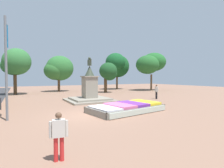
{
  "coord_description": "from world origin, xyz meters",
  "views": [
    {
      "loc": [
        -4.26,
        -11.37,
        2.59
      ],
      "look_at": [
        3.87,
        3.58,
        1.96
      ],
      "focal_mm": 28.0,
      "sensor_mm": 36.0,
      "label": 1
    }
  ],
  "objects": [
    {
      "name": "kerb_bollard_north",
      "position": [
        -5.5,
        5.21,
        0.53
      ],
      "size": [
        0.17,
        0.17,
        1.01
      ],
      "color": "#2D2D33",
      "rests_on": "ground_plane"
    },
    {
      "name": "park_tree_street_side",
      "position": [
        2.5,
        21.93,
        4.16
      ],
      "size": [
        5.37,
        4.36,
        6.64
      ],
      "color": "#4C3823",
      "rests_on": "ground_plane"
    },
    {
      "name": "park_tree_far_right",
      "position": [
        15.19,
        22.08,
        5.44
      ],
      "size": [
        5.86,
        5.27,
        7.89
      ],
      "color": "brown",
      "rests_on": "ground_plane"
    },
    {
      "name": "flower_planter",
      "position": [
        3.14,
        -0.24,
        0.28
      ],
      "size": [
        6.08,
        3.79,
        0.62
      ],
      "color": "#38281C",
      "rests_on": "ground_plane"
    },
    {
      "name": "park_tree_behind_statue",
      "position": [
        -4.31,
        18.9,
        4.71
      ],
      "size": [
        4.24,
        5.14,
        6.91
      ],
      "color": "#4C3823",
      "rests_on": "ground_plane"
    },
    {
      "name": "park_tree_far_left",
      "position": [
        19.57,
        15.97,
        5.48
      ],
      "size": [
        6.65,
        5.24,
        7.67
      ],
      "color": "brown",
      "rests_on": "ground_plane"
    },
    {
      "name": "pedestrian_near_planter",
      "position": [
        10.49,
        4.52,
        1.02
      ],
      "size": [
        0.27,
        0.57,
        1.76
      ],
      "color": "black",
      "rests_on": "ground_plane"
    },
    {
      "name": "park_tree_mid_canopy",
      "position": [
        9.64,
        15.4,
        3.56
      ],
      "size": [
        3.14,
        3.01,
        5.18
      ],
      "color": "#4C3823",
      "rests_on": "ground_plane"
    },
    {
      "name": "ground_plane",
      "position": [
        0.0,
        0.0,
        0.0
      ],
      "size": [
        91.9,
        91.9,
        0.0
      ],
      "primitive_type": "plane",
      "color": "#8C6651"
    },
    {
      "name": "statue_monument",
      "position": [
        2.72,
        6.63,
        1.02
      ],
      "size": [
        4.84,
        4.84,
        4.84
      ],
      "color": "gray",
      "rests_on": "ground_plane"
    },
    {
      "name": "pedestrian_with_handbag",
      "position": [
        -3.16,
        -5.9,
        0.87
      ],
      "size": [
        0.56,
        0.28,
        1.53
      ],
      "color": "red",
      "rests_on": "ground_plane"
    },
    {
      "name": "banner_pole",
      "position": [
        -4.82,
        0.82,
        3.35
      ],
      "size": [
        0.2,
        0.72,
        6.24
      ],
      "color": "slate",
      "rests_on": "ground_plane"
    }
  ]
}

